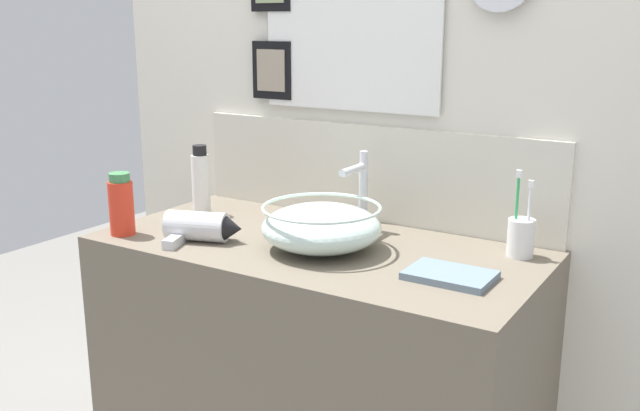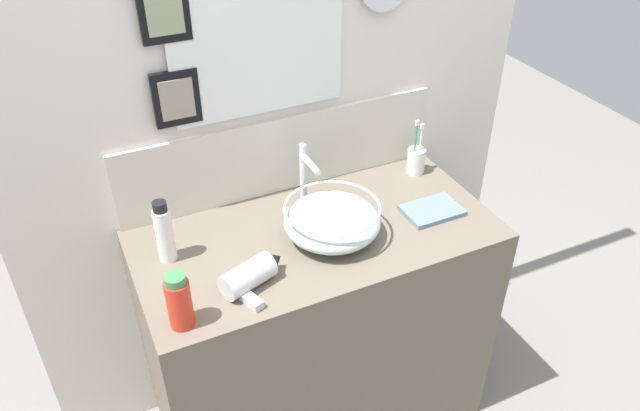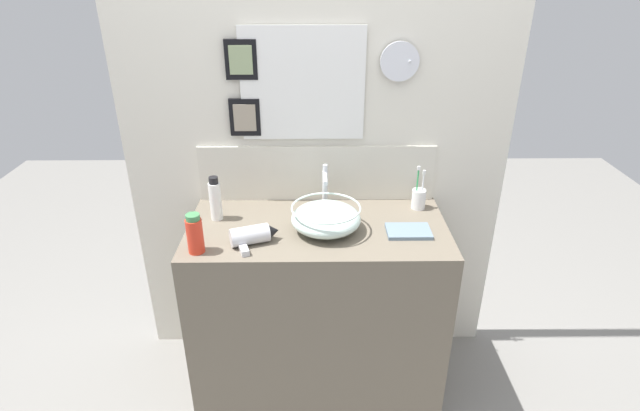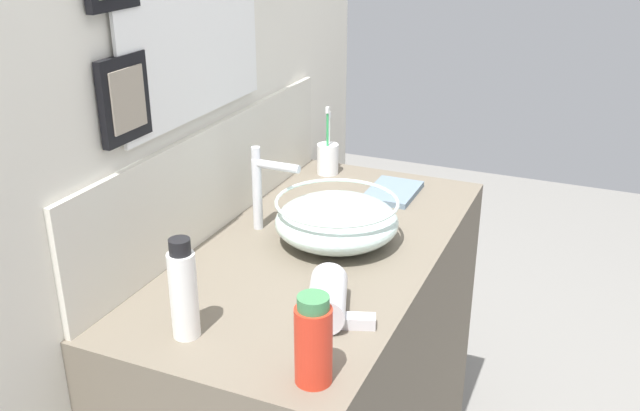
{
  "view_description": "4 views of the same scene",
  "coord_description": "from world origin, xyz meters",
  "px_view_note": "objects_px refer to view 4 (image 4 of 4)",
  "views": [
    {
      "loc": [
        0.91,
        -1.44,
        1.39
      ],
      "look_at": [
        0.01,
        0.0,
        0.96
      ],
      "focal_mm": 40.0,
      "sensor_mm": 36.0,
      "label": 1
    },
    {
      "loc": [
        -0.64,
        -1.37,
        2.04
      ],
      "look_at": [
        0.01,
        0.0,
        0.96
      ],
      "focal_mm": 35.0,
      "sensor_mm": 36.0,
      "label": 2
    },
    {
      "loc": [
        -0.01,
        -1.86,
        1.89
      ],
      "look_at": [
        0.01,
        0.0,
        0.96
      ],
      "focal_mm": 28.0,
      "sensor_mm": 36.0,
      "label": 3
    },
    {
      "loc": [
        -1.38,
        -0.6,
        1.6
      ],
      "look_at": [
        0.01,
        0.0,
        0.96
      ],
      "focal_mm": 40.0,
      "sensor_mm": 36.0,
      "label": 4
    }
  ],
  "objects_px": {
    "faucet": "(263,183)",
    "spray_bottle": "(313,341)",
    "soap_dispenser": "(183,291)",
    "hand_towel": "(393,192)",
    "hair_drier": "(329,295)",
    "glass_bowl_sink": "(337,220)",
    "toothbrush_cup": "(328,158)"
  },
  "relations": [
    {
      "from": "faucet",
      "to": "spray_bottle",
      "type": "height_order",
      "value": "faucet"
    },
    {
      "from": "spray_bottle",
      "to": "faucet",
      "type": "bearing_deg",
      "value": 35.21
    },
    {
      "from": "soap_dispenser",
      "to": "hand_towel",
      "type": "xyz_separation_m",
      "value": [
        0.82,
        -0.14,
        -0.09
      ]
    },
    {
      "from": "faucet",
      "to": "hand_towel",
      "type": "height_order",
      "value": "faucet"
    },
    {
      "from": "spray_bottle",
      "to": "soap_dispenser",
      "type": "distance_m",
      "value": 0.28
    },
    {
      "from": "hair_drier",
      "to": "spray_bottle",
      "type": "height_order",
      "value": "spray_bottle"
    },
    {
      "from": "hair_drier",
      "to": "soap_dispenser",
      "type": "relative_size",
      "value": 1.05
    },
    {
      "from": "spray_bottle",
      "to": "hand_towel",
      "type": "xyz_separation_m",
      "value": [
        0.85,
        0.14,
        -0.07
      ]
    },
    {
      "from": "glass_bowl_sink",
      "to": "toothbrush_cup",
      "type": "xyz_separation_m",
      "value": [
        0.43,
        0.2,
        -0.01
      ]
    },
    {
      "from": "toothbrush_cup",
      "to": "hand_towel",
      "type": "relative_size",
      "value": 1.14
    },
    {
      "from": "glass_bowl_sink",
      "to": "hair_drier",
      "type": "relative_size",
      "value": 1.4
    },
    {
      "from": "spray_bottle",
      "to": "soap_dispenser",
      "type": "xyz_separation_m",
      "value": [
        0.03,
        0.27,
        0.02
      ]
    },
    {
      "from": "faucet",
      "to": "toothbrush_cup",
      "type": "distance_m",
      "value": 0.43
    },
    {
      "from": "toothbrush_cup",
      "to": "spray_bottle",
      "type": "height_order",
      "value": "toothbrush_cup"
    },
    {
      "from": "glass_bowl_sink",
      "to": "soap_dispenser",
      "type": "distance_m",
      "value": 0.49
    },
    {
      "from": "glass_bowl_sink",
      "to": "faucet",
      "type": "relative_size",
      "value": 1.38
    },
    {
      "from": "glass_bowl_sink",
      "to": "hand_towel",
      "type": "distance_m",
      "value": 0.35
    },
    {
      "from": "hair_drier",
      "to": "spray_bottle",
      "type": "xyz_separation_m",
      "value": [
        -0.22,
        -0.06,
        0.04
      ]
    },
    {
      "from": "toothbrush_cup",
      "to": "hair_drier",
      "type": "bearing_deg",
      "value": -157.02
    },
    {
      "from": "glass_bowl_sink",
      "to": "faucet",
      "type": "xyz_separation_m",
      "value": [
        -0.0,
        0.19,
        0.06
      ]
    },
    {
      "from": "glass_bowl_sink",
      "to": "soap_dispenser",
      "type": "xyz_separation_m",
      "value": [
        -0.48,
        0.11,
        0.04
      ]
    },
    {
      "from": "hair_drier",
      "to": "toothbrush_cup",
      "type": "height_order",
      "value": "toothbrush_cup"
    },
    {
      "from": "glass_bowl_sink",
      "to": "toothbrush_cup",
      "type": "bearing_deg",
      "value": 25.38
    },
    {
      "from": "soap_dispenser",
      "to": "hand_towel",
      "type": "bearing_deg",
      "value": -9.48
    },
    {
      "from": "faucet",
      "to": "soap_dispenser",
      "type": "bearing_deg",
      "value": -169.83
    },
    {
      "from": "toothbrush_cup",
      "to": "hand_towel",
      "type": "height_order",
      "value": "toothbrush_cup"
    },
    {
      "from": "spray_bottle",
      "to": "toothbrush_cup",
      "type": "bearing_deg",
      "value": 21.45
    },
    {
      "from": "hair_drier",
      "to": "toothbrush_cup",
      "type": "xyz_separation_m",
      "value": [
        0.72,
        0.3,
        0.01
      ]
    },
    {
      "from": "glass_bowl_sink",
      "to": "spray_bottle",
      "type": "distance_m",
      "value": 0.53
    },
    {
      "from": "faucet",
      "to": "toothbrush_cup",
      "type": "relative_size",
      "value": 1.02
    },
    {
      "from": "soap_dispenser",
      "to": "hand_towel",
      "type": "distance_m",
      "value": 0.84
    },
    {
      "from": "hair_drier",
      "to": "hand_towel",
      "type": "height_order",
      "value": "hair_drier"
    }
  ]
}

